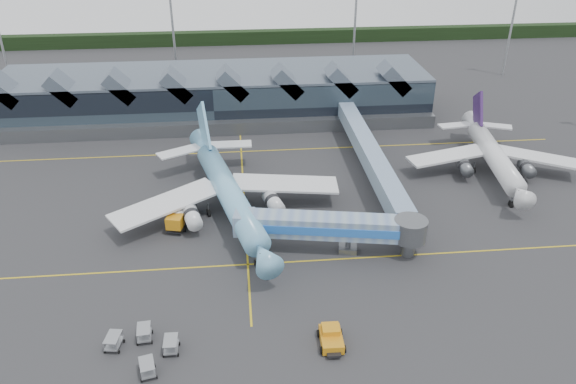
{
  "coord_description": "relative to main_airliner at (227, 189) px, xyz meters",
  "views": [
    {
      "loc": [
        -0.58,
        -68.74,
        44.14
      ],
      "look_at": [
        6.36,
        2.29,
        5.0
      ],
      "focal_mm": 35.0,
      "sensor_mm": 36.0,
      "label": 1
    }
  ],
  "objects": [
    {
      "name": "ground",
      "position": [
        2.52,
        -6.06,
        -3.88
      ],
      "size": [
        260.0,
        260.0,
        0.0
      ],
      "primitive_type": "plane",
      "color": "#2B2B2D",
      "rests_on": "ground"
    },
    {
      "name": "jet_bridge",
      "position": [
        15.12,
        -12.22,
        -0.06
      ],
      "size": [
        25.69,
        8.09,
        5.6
      ],
      "rotation": [
        0.0,
        0.0,
        -0.18
      ],
      "color": "#6883AE",
      "rests_on": "ground"
    },
    {
      "name": "regional_jet",
      "position": [
        45.59,
        9.23,
        -0.34
      ],
      "size": [
        29.55,
        32.48,
        11.15
      ],
      "rotation": [
        0.0,
        0.0,
        -0.13
      ],
      "color": "silver",
      "rests_on": "ground"
    },
    {
      "name": "terminal",
      "position": [
        -2.55,
        41.3,
        1.0
      ],
      "size": [
        90.0,
        22.25,
        12.52
      ],
      "color": "black",
      "rests_on": "ground"
    },
    {
      "name": "main_airliner",
      "position": [
        0.0,
        0.0,
        0.0
      ],
      "size": [
        34.67,
        40.59,
        13.19
      ],
      "rotation": [
        0.0,
        0.0,
        0.25
      ],
      "color": "#6BAED9",
      "rests_on": "ground"
    },
    {
      "name": "taxi_stripes",
      "position": [
        2.52,
        3.94,
        -3.87
      ],
      "size": [
        120.0,
        60.0,
        0.01
      ],
      "color": "gold",
      "rests_on": "ground"
    },
    {
      "name": "baggage_carts",
      "position": [
        -9.04,
        -28.94,
        -2.98
      ],
      "size": [
        7.98,
        7.69,
        1.6
      ],
      "rotation": [
        0.0,
        0.0,
        -0.02
      ],
      "color": "#919499",
      "rests_on": "ground"
    },
    {
      "name": "tree_line_far",
      "position": [
        2.52,
        103.94,
        -1.88
      ],
      "size": [
        260.0,
        4.0,
        4.0
      ],
      "primitive_type": "cube",
      "color": "black",
      "rests_on": "ground"
    },
    {
      "name": "pushback_tug",
      "position": [
        11.08,
        -29.6,
        -3.02
      ],
      "size": [
        2.83,
        4.39,
        1.91
      ],
      "rotation": [
        0.0,
        0.0,
        -0.02
      ],
      "color": "orange",
      "rests_on": "ground"
    },
    {
      "name": "fuel_truck",
      "position": [
        -6.81,
        -1.92,
        -2.19
      ],
      "size": [
        4.02,
        9.03,
        3.01
      ],
      "rotation": [
        0.0,
        0.0,
        -0.22
      ],
      "color": "black",
      "rests_on": "ground"
    },
    {
      "name": "light_masts",
      "position": [
        23.52,
        56.74,
        8.61
      ],
      "size": [
        132.4,
        42.56,
        22.45
      ],
      "color": "gray",
      "rests_on": "ground"
    }
  ]
}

